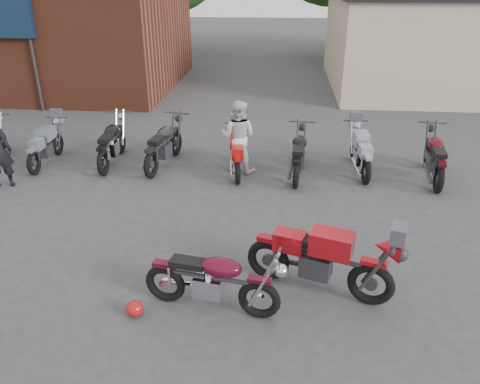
# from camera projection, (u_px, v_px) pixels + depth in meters

# --- Properties ---
(ground) EXTENTS (90.00, 90.00, 0.00)m
(ground) POSITION_uv_depth(u_px,v_px,m) (169.00, 312.00, 6.65)
(ground) COLOR #353638
(brick_building) EXTENTS (12.00, 8.00, 4.00)m
(brick_building) POSITION_uv_depth(u_px,v_px,m) (27.00, 34.00, 19.10)
(brick_building) COLOR brown
(brick_building) RESTS_ON ground
(stucco_building) EXTENTS (10.00, 8.00, 3.50)m
(stucco_building) POSITION_uv_depth(u_px,v_px,m) (460.00, 43.00, 18.68)
(stucco_building) COLOR tan
(stucco_building) RESTS_ON ground
(vintage_motorcycle) EXTENTS (2.00, 0.95, 1.11)m
(vintage_motorcycle) POSITION_uv_depth(u_px,v_px,m) (213.00, 277.00, 6.47)
(vintage_motorcycle) COLOR #4E091D
(vintage_motorcycle) RESTS_ON ground
(sportbike) EXTENTS (2.27, 1.35, 1.25)m
(sportbike) POSITION_uv_depth(u_px,v_px,m) (322.00, 256.00, 6.81)
(sportbike) COLOR #A60D15
(sportbike) RESTS_ON ground
(helmet) EXTENTS (0.27, 0.27, 0.23)m
(helmet) POSITION_uv_depth(u_px,v_px,m) (135.00, 309.00, 6.54)
(helmet) COLOR #A51311
(helmet) RESTS_ON ground
(person_light) EXTENTS (0.96, 0.82, 1.72)m
(person_light) POSITION_uv_depth(u_px,v_px,m) (238.00, 137.00, 10.95)
(person_light) COLOR silver
(person_light) RESTS_ON ground
(row_bike_1) EXTENTS (0.67, 1.86, 1.07)m
(row_bike_1) POSITION_uv_depth(u_px,v_px,m) (45.00, 143.00, 11.50)
(row_bike_1) COLOR gray
(row_bike_1) RESTS_ON ground
(row_bike_2) EXTENTS (0.79, 2.10, 1.20)m
(row_bike_2) POSITION_uv_depth(u_px,v_px,m) (112.00, 140.00, 11.51)
(row_bike_2) COLOR black
(row_bike_2) RESTS_ON ground
(row_bike_3) EXTENTS (1.02, 2.17, 1.21)m
(row_bike_3) POSITION_uv_depth(u_px,v_px,m) (164.00, 142.00, 11.37)
(row_bike_3) COLOR black
(row_bike_3) RESTS_ON ground
(row_bike_4) EXTENTS (0.83, 1.93, 1.08)m
(row_bike_4) POSITION_uv_depth(u_px,v_px,m) (237.00, 151.00, 11.02)
(row_bike_4) COLOR #B8130F
(row_bike_4) RESTS_ON ground
(row_bike_5) EXTENTS (0.82, 2.05, 1.16)m
(row_bike_5) POSITION_uv_depth(u_px,v_px,m) (299.00, 152.00, 10.84)
(row_bike_5) COLOR black
(row_bike_5) RESTS_ON ground
(row_bike_6) EXTENTS (0.75, 1.97, 1.13)m
(row_bike_6) POSITION_uv_depth(u_px,v_px,m) (361.00, 149.00, 11.03)
(row_bike_6) COLOR #9B9BA9
(row_bike_6) RESTS_ON ground
(row_bike_7) EXTENTS (0.93, 2.14, 1.20)m
(row_bike_7) POSITION_uv_depth(u_px,v_px,m) (435.00, 154.00, 10.64)
(row_bike_7) COLOR #4B0911
(row_bike_7) RESTS_ON ground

